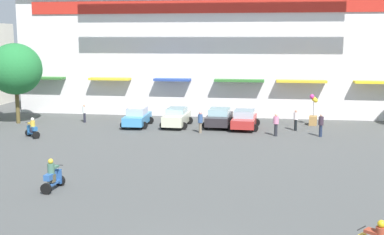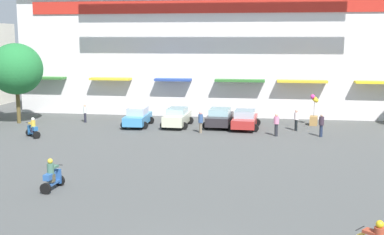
# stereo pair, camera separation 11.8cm
# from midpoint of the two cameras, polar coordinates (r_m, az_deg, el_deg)

# --- Properties ---
(ground_plane) EXTENTS (128.00, 128.00, 0.00)m
(ground_plane) POSITION_cam_midpoint_polar(r_m,az_deg,el_deg) (27.69, 2.82, -5.60)
(ground_plane) COLOR #484A49
(colonial_building) EXTENTS (41.27, 16.23, 20.67)m
(colonial_building) POSITION_cam_midpoint_polar(r_m,az_deg,el_deg) (49.65, 5.64, 11.46)
(colonial_building) COLOR silver
(colonial_building) RESTS_ON ground
(plaza_tree_0) EXTENTS (4.32, 4.42, 6.68)m
(plaza_tree_0) POSITION_cam_midpoint_polar(r_m,az_deg,el_deg) (43.22, -19.94, 5.32)
(plaza_tree_0) COLOR brown
(plaza_tree_0) RESTS_ON ground
(parked_car_0) EXTENTS (2.28, 3.98, 1.54)m
(parked_car_0) POSITION_cam_midpoint_polar(r_m,az_deg,el_deg) (39.87, -6.48, 0.06)
(parked_car_0) COLOR #3F8BC5
(parked_car_0) RESTS_ON ground
(parked_car_1) EXTENTS (2.28, 4.19, 1.52)m
(parked_car_1) POSITION_cam_midpoint_polar(r_m,az_deg,el_deg) (39.55, -1.87, 0.05)
(parked_car_1) COLOR beige
(parked_car_1) RESTS_ON ground
(parked_car_2) EXTENTS (2.51, 4.20, 1.48)m
(parked_car_2) POSITION_cam_midpoint_polar(r_m,az_deg,el_deg) (39.55, 3.11, 0.00)
(parked_car_2) COLOR #2A272B
(parked_car_2) RESTS_ON ground
(parked_car_3) EXTENTS (2.46, 4.20, 1.47)m
(parked_car_3) POSITION_cam_midpoint_polar(r_m,az_deg,el_deg) (38.85, 6.02, -0.21)
(parked_car_3) COLOR #AC2A27
(parked_car_3) RESTS_ON ground
(scooter_rider_0) EXTENTS (0.60, 1.52, 1.55)m
(scooter_rider_0) POSITION_cam_midpoint_polar(r_m,az_deg,el_deg) (24.08, -16.07, -6.65)
(scooter_rider_0) COLOR black
(scooter_rider_0) RESTS_ON ground
(scooter_rider_2) EXTENTS (1.41, 1.30, 1.47)m
(scooter_rider_2) POSITION_cam_midpoint_polar(r_m,az_deg,el_deg) (37.04, -18.17, -1.30)
(scooter_rider_2) COLOR black
(scooter_rider_2) RESTS_ON ground
(pedestrian_0) EXTENTS (0.38, 0.38, 1.55)m
(pedestrian_0) POSITION_cam_midpoint_polar(r_m,az_deg,el_deg) (42.42, -12.49, 0.62)
(pedestrian_0) COLOR #21212D
(pedestrian_0) RESTS_ON ground
(pedestrian_1) EXTENTS (0.48, 0.48, 1.67)m
(pedestrian_1) POSITION_cam_midpoint_polar(r_m,az_deg,el_deg) (36.60, 14.68, -0.72)
(pedestrian_1) COLOR #1E2841
(pedestrian_1) RESTS_ON ground
(pedestrian_2) EXTENTS (0.47, 0.47, 1.68)m
(pedestrian_2) POSITION_cam_midpoint_polar(r_m,az_deg,el_deg) (36.16, 9.65, -0.66)
(pedestrian_2) COLOR #23252B
(pedestrian_2) RESTS_ON ground
(pedestrian_3) EXTENTS (0.48, 0.48, 1.64)m
(pedestrian_3) POSITION_cam_midpoint_polar(r_m,az_deg,el_deg) (36.82, 0.88, -0.38)
(pedestrian_3) COLOR #796B56
(pedestrian_3) RESTS_ON ground
(pedestrian_4) EXTENTS (0.49, 0.49, 1.65)m
(pedestrian_4) POSITION_cam_midpoint_polar(r_m,az_deg,el_deg) (38.56, 11.90, -0.13)
(pedestrian_4) COLOR black
(pedestrian_4) RESTS_ON ground
(balloon_vendor_cart) EXTENTS (0.73, 0.98, 2.55)m
(balloon_vendor_cart) POSITION_cam_midpoint_polar(r_m,az_deg,el_deg) (41.36, 13.86, 0.44)
(balloon_vendor_cart) COLOR #A27A44
(balloon_vendor_cart) RESTS_ON ground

